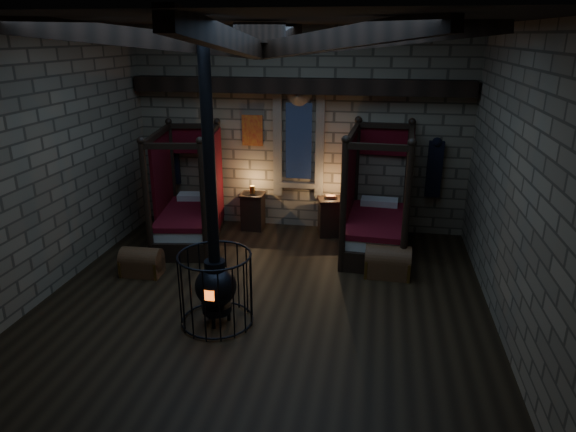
% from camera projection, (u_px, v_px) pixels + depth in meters
% --- Properties ---
extents(room, '(7.02, 7.02, 4.29)m').
position_uv_depth(room, '(261.00, 56.00, 7.04)').
color(room, black).
rests_on(room, ground).
extents(bed_left, '(1.47, 2.31, 2.25)m').
position_uv_depth(bed_left, '(189.00, 214.00, 10.46)').
color(bed_left, black).
rests_on(bed_left, ground).
extents(bed_right, '(1.29, 2.30, 2.34)m').
position_uv_depth(bed_right, '(377.00, 222.00, 10.00)').
color(bed_right, black).
rests_on(bed_right, ground).
extents(trunk_left, '(0.71, 0.46, 0.51)m').
position_uv_depth(trunk_left, '(142.00, 262.00, 9.04)').
color(trunk_left, brown).
rests_on(trunk_left, ground).
extents(trunk_right, '(0.80, 0.52, 0.57)m').
position_uv_depth(trunk_right, '(388.00, 262.00, 8.99)').
color(trunk_right, brown).
rests_on(trunk_right, ground).
extents(nightstand_left, '(0.50, 0.48, 0.97)m').
position_uv_depth(nightstand_left, '(253.00, 211.00, 11.13)').
color(nightstand_left, black).
rests_on(nightstand_left, ground).
extents(nightstand_right, '(0.60, 0.58, 0.88)m').
position_uv_depth(nightstand_right, '(330.00, 217.00, 10.77)').
color(nightstand_right, black).
rests_on(nightstand_right, ground).
extents(stove, '(1.07, 1.07, 4.05)m').
position_uv_depth(stove, '(216.00, 283.00, 7.39)').
color(stove, black).
rests_on(stove, ground).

